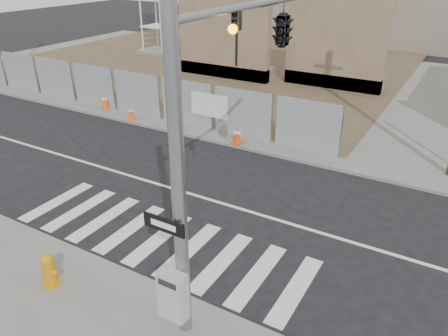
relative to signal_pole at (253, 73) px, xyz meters
The scene contains 10 objects.
ground 5.77m from the signal_pole, 140.66° to the left, with size 100.00×100.00×0.00m, color black.
sidewalk_far 16.91m from the signal_pole, 98.84° to the left, with size 50.00×20.00×0.12m, color slate.
signal_pole is the anchor object (origin of this frame).
chain_link_fence 14.80m from the signal_pole, 150.58° to the left, with size 24.60×0.04×2.00m, color gray.
concrete_wall_left 17.92m from the signal_pole, 122.11° to the left, with size 6.00×1.30×8.00m.
concrete_wall_right 16.46m from the signal_pole, 100.52° to the left, with size 5.50×1.30×8.00m.
fire_hydrant 6.35m from the signal_pole, 136.57° to the right, with size 0.52×0.52×0.83m.
traffic_cone_b 14.09m from the signal_pole, 148.99° to the left, with size 0.49×0.49×0.73m.
traffic_cone_c 12.02m from the signal_pole, 146.06° to the left, with size 0.47×0.47×0.69m.
traffic_cone_d 8.46m from the signal_pole, 120.72° to the left, with size 0.44×0.44×0.74m.
Camera 1 is at (6.51, -10.11, 7.00)m, focal length 35.00 mm.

